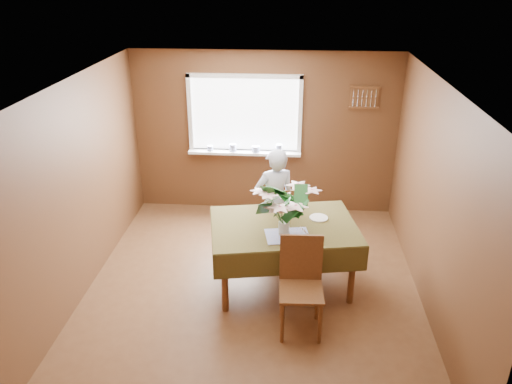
# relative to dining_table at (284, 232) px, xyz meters

# --- Properties ---
(floor) EXTENTS (4.50, 4.50, 0.00)m
(floor) POSITION_rel_dining_table_xyz_m (-0.36, -0.14, -0.72)
(floor) COLOR brown
(floor) RESTS_ON ground
(ceiling) EXTENTS (4.50, 4.50, 0.00)m
(ceiling) POSITION_rel_dining_table_xyz_m (-0.36, -0.14, 1.78)
(ceiling) COLOR white
(ceiling) RESTS_ON wall_back
(wall_back) EXTENTS (4.00, 0.00, 4.00)m
(wall_back) POSITION_rel_dining_table_xyz_m (-0.36, 2.11, 0.53)
(wall_back) COLOR brown
(wall_back) RESTS_ON floor
(wall_front) EXTENTS (4.00, 0.00, 4.00)m
(wall_front) POSITION_rel_dining_table_xyz_m (-0.36, -2.39, 0.53)
(wall_front) COLOR brown
(wall_front) RESTS_ON floor
(wall_left) EXTENTS (0.00, 4.50, 4.50)m
(wall_left) POSITION_rel_dining_table_xyz_m (-2.36, -0.14, 0.53)
(wall_left) COLOR brown
(wall_left) RESTS_ON floor
(wall_right) EXTENTS (0.00, 4.50, 4.50)m
(wall_right) POSITION_rel_dining_table_xyz_m (1.64, -0.14, 0.53)
(wall_right) COLOR brown
(wall_right) RESTS_ON floor
(window_assembly) EXTENTS (1.72, 0.20, 1.22)m
(window_assembly) POSITION_rel_dining_table_xyz_m (-0.65, 2.06, 0.64)
(window_assembly) COLOR white
(window_assembly) RESTS_ON wall_back
(spoon_rack) EXTENTS (0.44, 0.05, 0.33)m
(spoon_rack) POSITION_rel_dining_table_xyz_m (1.09, 2.07, 1.13)
(spoon_rack) COLOR brown
(spoon_rack) RESTS_ON wall_back
(dining_table) EXTENTS (1.88, 1.45, 0.83)m
(dining_table) POSITION_rel_dining_table_xyz_m (0.00, 0.00, 0.00)
(dining_table) COLOR brown
(dining_table) RESTS_ON floor
(chair_far) EXTENTS (0.47, 0.47, 0.90)m
(chair_far) POSITION_rel_dining_table_xyz_m (-0.08, 0.88, -0.23)
(chair_far) COLOR brown
(chair_far) RESTS_ON floor
(chair_near) EXTENTS (0.47, 0.47, 1.06)m
(chair_near) POSITION_rel_dining_table_xyz_m (0.21, -0.76, -0.15)
(chair_near) COLOR brown
(chair_near) RESTS_ON floor
(seated_woman) EXTENTS (0.64, 0.53, 1.49)m
(seated_woman) POSITION_rel_dining_table_xyz_m (-0.14, 0.77, 0.02)
(seated_woman) COLOR white
(seated_woman) RESTS_ON floor
(flower_bouquet) EXTENTS (0.64, 0.64, 0.55)m
(flower_bouquet) POSITION_rel_dining_table_xyz_m (0.01, -0.23, 0.46)
(flower_bouquet) COLOR white
(flower_bouquet) RESTS_ON dining_table
(side_plate) EXTENTS (0.24, 0.24, 0.01)m
(side_plate) POSITION_rel_dining_table_xyz_m (0.41, 0.20, 0.11)
(side_plate) COLOR white
(side_plate) RESTS_ON dining_table
(table_knife) EXTENTS (0.11, 0.20, 0.00)m
(table_knife) POSITION_rel_dining_table_xyz_m (0.24, -0.15, 0.11)
(table_knife) COLOR silver
(table_knife) RESTS_ON dining_table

